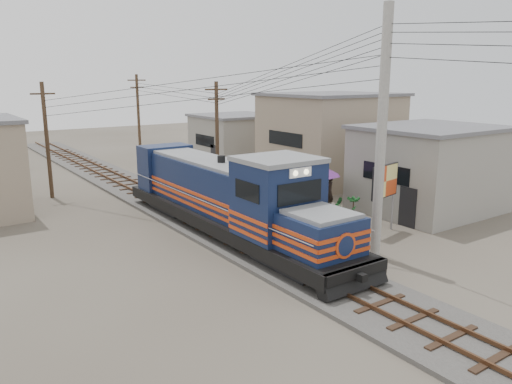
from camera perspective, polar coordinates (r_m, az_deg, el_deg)
ground at (r=19.47m, az=5.27°, el=-8.96°), size 120.00×120.00×0.00m
ballast at (r=27.45m, az=-8.23°, el=-2.30°), size 3.60×70.00×0.16m
track at (r=27.40m, az=-8.25°, el=-1.94°), size 1.15×70.00×0.12m
locomotive at (r=23.05m, az=-3.15°, el=-0.79°), size 3.02×16.45×4.08m
utility_pole_main at (r=20.30m, az=14.14°, el=6.21°), size 0.40×0.40×10.00m
wooden_pole_mid at (r=32.34m, az=-4.47°, el=6.61°), size 1.60×0.24×7.00m
wooden_pole_far at (r=45.03m, az=-13.28°, el=8.42°), size 1.60×0.24×7.50m
wooden_pole_left at (r=32.66m, az=-22.80°, el=5.70°), size 1.60×0.24×7.00m
power_lines at (r=25.08m, az=-7.51°, el=13.59°), size 9.65×19.00×3.30m
shophouse_front at (r=29.03m, az=19.14°, el=2.56°), size 7.35×6.30×4.70m
shophouse_mid at (r=35.59m, az=8.46°, el=6.17°), size 8.40×7.35×6.20m
shophouse_back at (r=42.67m, az=-2.33°, el=6.06°), size 6.30×6.30×4.20m
billboard at (r=23.96m, az=14.53°, el=0.99°), size 2.13×0.56×3.32m
market_umbrella at (r=26.88m, az=7.06°, el=2.55°), size 3.07×3.07×2.76m
vendor at (r=28.39m, az=8.34°, el=0.02°), size 0.79×0.64×1.90m
plant_nursery at (r=26.03m, az=7.61°, el=-2.27°), size 3.32×2.32×1.05m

